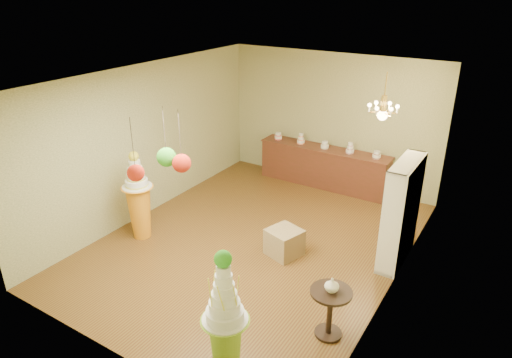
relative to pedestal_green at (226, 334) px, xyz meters
The scene contains 17 objects.
floor 3.25m from the pedestal_green, 115.96° to the left, with size 6.50×6.50×0.00m, color brown.
ceiling 3.91m from the pedestal_green, 115.96° to the left, with size 6.50×6.50×0.00m, color white.
wall_back 6.30m from the pedestal_green, 102.82° to the left, with size 5.00×0.04×3.00m, color tan.
wall_front 1.64m from the pedestal_green, 163.92° to the right, with size 5.00×0.04×3.00m, color tan.
wall_left 4.88m from the pedestal_green, 143.76° to the left, with size 0.04×6.50×3.00m, color tan.
wall_right 3.16m from the pedestal_green, 68.68° to the left, with size 0.04×6.50×3.00m, color tan.
pedestal_green is the anchor object (origin of this frame).
pedestal_orange 3.81m from the pedestal_green, 149.80° to the left, with size 0.63×0.63×1.69m.
burlap_riser 2.91m from the pedestal_green, 104.99° to the left, with size 0.53×0.53×0.48m, color #957D51.
sideboard 5.99m from the pedestal_green, 103.41° to the left, with size 3.04×0.54×1.16m.
shelving_unit 3.78m from the pedestal_green, 75.41° to the left, with size 0.33×1.20×1.80m.
round_table 1.56m from the pedestal_green, 62.36° to the left, with size 0.65×0.65×0.71m.
vase 1.54m from the pedestal_green, 62.36° to the left, with size 0.19×0.19×0.20m, color white.
pom_red_left 2.11m from the pedestal_green, 146.81° to the left, with size 0.24×0.24×0.82m.
pom_green_mid 2.28m from the pedestal_green, 151.66° to the left, with size 0.25×0.25×0.79m.
pom_red_right 2.13m from the pedestal_green, behind, with size 0.21×0.21×0.78m.
chandelier 4.72m from the pedestal_green, 87.03° to the left, with size 0.70×0.70×0.85m.
Camera 1 is at (3.82, -6.10, 4.41)m, focal length 32.00 mm.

